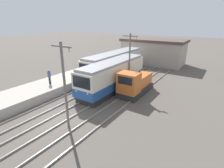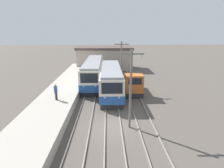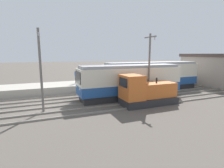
{
  "view_description": "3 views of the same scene",
  "coord_description": "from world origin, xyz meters",
  "px_view_note": "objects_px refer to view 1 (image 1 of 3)",
  "views": [
    {
      "loc": [
        11.68,
        -8.75,
        8.36
      ],
      "look_at": [
        1.08,
        7.48,
        1.35
      ],
      "focal_mm": 28.0,
      "sensor_mm": 36.0,
      "label": 1
    },
    {
      "loc": [
        -0.24,
        -14.21,
        8.41
      ],
      "look_at": [
        0.3,
        7.22,
        1.89
      ],
      "focal_mm": 28.0,
      "sensor_mm": 36.0,
      "label": 2
    },
    {
      "loc": [
        17.42,
        -0.15,
        4.92
      ],
      "look_at": [
        0.93,
        6.59,
        1.86
      ],
      "focal_mm": 28.0,
      "sensor_mm": 36.0,
      "label": 3
    }
  ],
  "objects_px": {
    "catenary_mast_mid": "(130,59)",
    "person_on_platform": "(49,76)",
    "commuter_train_center": "(113,76)",
    "catenary_mast_near": "(65,84)",
    "shunting_locomotive": "(135,84)",
    "commuter_train_left": "(115,65)"
  },
  "relations": [
    {
      "from": "person_on_platform",
      "to": "shunting_locomotive",
      "type": "bearing_deg",
      "value": 28.73
    },
    {
      "from": "shunting_locomotive",
      "to": "person_on_platform",
      "type": "relative_size",
      "value": 3.07
    },
    {
      "from": "catenary_mast_mid",
      "to": "person_on_platform",
      "type": "height_order",
      "value": "catenary_mast_mid"
    },
    {
      "from": "commuter_train_center",
      "to": "catenary_mast_near",
      "type": "xyz_separation_m",
      "value": [
        1.51,
        -9.3,
        2.09
      ]
    },
    {
      "from": "catenary_mast_near",
      "to": "catenary_mast_mid",
      "type": "bearing_deg",
      "value": 90.0
    },
    {
      "from": "shunting_locomotive",
      "to": "catenary_mast_near",
      "type": "distance_m",
      "value": 9.88
    },
    {
      "from": "shunting_locomotive",
      "to": "person_on_platform",
      "type": "xyz_separation_m",
      "value": [
        -9.22,
        -5.05,
        0.8
      ]
    },
    {
      "from": "commuter_train_center",
      "to": "catenary_mast_near",
      "type": "bearing_deg",
      "value": -80.79
    },
    {
      "from": "commuter_train_left",
      "to": "catenary_mast_near",
      "type": "xyz_separation_m",
      "value": [
        4.31,
        -14.16,
        2.04
      ]
    },
    {
      "from": "catenary_mast_near",
      "to": "person_on_platform",
      "type": "xyz_separation_m",
      "value": [
        -7.72,
        4.36,
        -1.81
      ]
    },
    {
      "from": "person_on_platform",
      "to": "commuter_train_left",
      "type": "bearing_deg",
      "value": 70.78
    },
    {
      "from": "shunting_locomotive",
      "to": "catenary_mast_mid",
      "type": "height_order",
      "value": "catenary_mast_mid"
    },
    {
      "from": "commuter_train_left",
      "to": "commuter_train_center",
      "type": "bearing_deg",
      "value": -60.06
    },
    {
      "from": "catenary_mast_near",
      "to": "catenary_mast_mid",
      "type": "distance_m",
      "value": 10.71
    },
    {
      "from": "shunting_locomotive",
      "to": "catenary_mast_mid",
      "type": "xyz_separation_m",
      "value": [
        -1.49,
        1.3,
        2.62
      ]
    },
    {
      "from": "shunting_locomotive",
      "to": "person_on_platform",
      "type": "height_order",
      "value": "shunting_locomotive"
    },
    {
      "from": "commuter_train_center",
      "to": "shunting_locomotive",
      "type": "distance_m",
      "value": 3.05
    },
    {
      "from": "catenary_mast_mid",
      "to": "person_on_platform",
      "type": "relative_size",
      "value": 3.81
    },
    {
      "from": "catenary_mast_near",
      "to": "commuter_train_center",
      "type": "bearing_deg",
      "value": 99.21
    },
    {
      "from": "commuter_train_left",
      "to": "person_on_platform",
      "type": "relative_size",
      "value": 7.5
    },
    {
      "from": "commuter_train_left",
      "to": "commuter_train_center",
      "type": "xyz_separation_m",
      "value": [
        2.8,
        -4.86,
        -0.05
      ]
    },
    {
      "from": "commuter_train_center",
      "to": "person_on_platform",
      "type": "xyz_separation_m",
      "value": [
        -6.22,
        -4.93,
        0.28
      ]
    }
  ]
}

